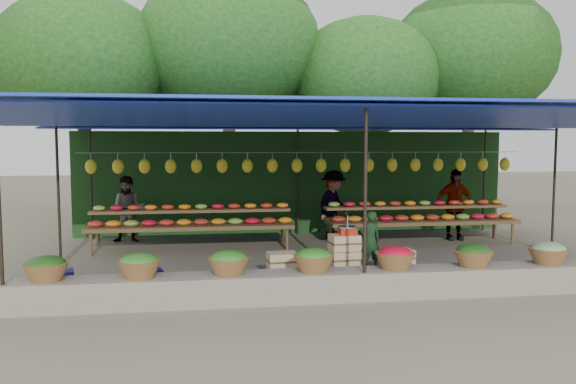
{
  "coord_description": "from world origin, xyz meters",
  "views": [
    {
      "loc": [
        -2.19,
        -10.43,
        2.22
      ],
      "look_at": [
        -0.63,
        0.2,
        1.28
      ],
      "focal_mm": 35.0,
      "sensor_mm": 36.0,
      "label": 1
    }
  ],
  "objects": [
    {
      "name": "ground",
      "position": [
        0.0,
        0.0,
        0.0
      ],
      "size": [
        60.0,
        60.0,
        0.0
      ],
      "primitive_type": "plane",
      "color": "#655C4A",
      "rests_on": "ground"
    },
    {
      "name": "stone_curb",
      "position": [
        0.0,
        -2.75,
        0.2
      ],
      "size": [
        10.6,
        0.55,
        0.4
      ],
      "primitive_type": "cube",
      "color": "#756A5D",
      "rests_on": "ground"
    },
    {
      "name": "stall_canopy",
      "position": [
        0.0,
        0.07,
        2.68
      ],
      "size": [
        10.8,
        6.6,
        2.82
      ],
      "color": "black",
      "rests_on": "ground"
    },
    {
      "name": "produce_baskets",
      "position": [
        -0.1,
        -2.75,
        0.56
      ],
      "size": [
        8.98,
        0.58,
        0.34
      ],
      "color": "brown",
      "rests_on": "stone_curb"
    },
    {
      "name": "netting_backdrop",
      "position": [
        0.0,
        3.15,
        1.25
      ],
      "size": [
        10.6,
        0.06,
        2.5
      ],
      "primitive_type": "cube",
      "color": "#224C1B",
      "rests_on": "ground"
    },
    {
      "name": "tree_row",
      "position": [
        0.5,
        6.09,
        4.7
      ],
      "size": [
        16.51,
        5.5,
        7.12
      ],
      "color": "#3B2315",
      "rests_on": "ground"
    },
    {
      "name": "fruit_table_left",
      "position": [
        -2.49,
        1.35,
        0.61
      ],
      "size": [
        4.21,
        0.95,
        0.93
      ],
      "color": "#4E351F",
      "rests_on": "ground"
    },
    {
      "name": "fruit_table_right",
      "position": [
        2.51,
        1.35,
        0.61
      ],
      "size": [
        4.21,
        0.95,
        0.93
      ],
      "color": "#4E351F",
      "rests_on": "ground"
    },
    {
      "name": "crate_counter",
      "position": [
        -0.06,
        -1.85,
        0.31
      ],
      "size": [
        2.38,
        0.38,
        0.77
      ],
      "color": "tan",
      "rests_on": "ground"
    },
    {
      "name": "weighing_scale",
      "position": [
        0.02,
        -1.85,
        0.84
      ],
      "size": [
        0.29,
        0.29,
        0.3
      ],
      "color": "red",
      "rests_on": "crate_counter"
    },
    {
      "name": "vendor_seated",
      "position": [
        0.63,
        -1.08,
        0.52
      ],
      "size": [
        0.42,
        0.31,
        1.04
      ],
      "primitive_type": "imported",
      "rotation": [
        0.0,
        0.0,
        3.31
      ],
      "color": "#173318",
      "rests_on": "ground"
    },
    {
      "name": "customer_left",
      "position": [
        -3.92,
        2.42,
        0.74
      ],
      "size": [
        0.75,
        0.6,
        1.49
      ],
      "primitive_type": "imported",
      "rotation": [
        0.0,
        0.0,
        -0.05
      ],
      "color": "slate",
      "rests_on": "ground"
    },
    {
      "name": "customer_mid",
      "position": [
        0.72,
        2.18,
        0.8
      ],
      "size": [
        1.15,
        1.14,
        1.59
      ],
      "primitive_type": "imported",
      "rotation": [
        0.0,
        0.0,
        0.76
      ],
      "color": "slate",
      "rests_on": "ground"
    },
    {
      "name": "customer_right",
      "position": [
        3.44,
        1.68,
        0.81
      ],
      "size": [
        0.98,
        0.46,
        1.63
      ],
      "primitive_type": "imported",
      "rotation": [
        0.0,
        0.0,
        -0.07
      ],
      "color": "slate",
      "rests_on": "ground"
    },
    {
      "name": "blue_crate_front",
      "position": [
        -3.14,
        -1.92,
        0.16
      ],
      "size": [
        0.62,
        0.53,
        0.32
      ],
      "primitive_type": "cube",
      "rotation": [
        0.0,
        0.0,
        0.33
      ],
      "color": "navy",
      "rests_on": "ground"
    },
    {
      "name": "blue_crate_back",
      "position": [
        -4.45,
        -1.61,
        0.14
      ],
      "size": [
        0.53,
        0.44,
        0.28
      ],
      "primitive_type": "cube",
      "rotation": [
        0.0,
        0.0,
        0.26
      ],
      "color": "navy",
      "rests_on": "ground"
    }
  ]
}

